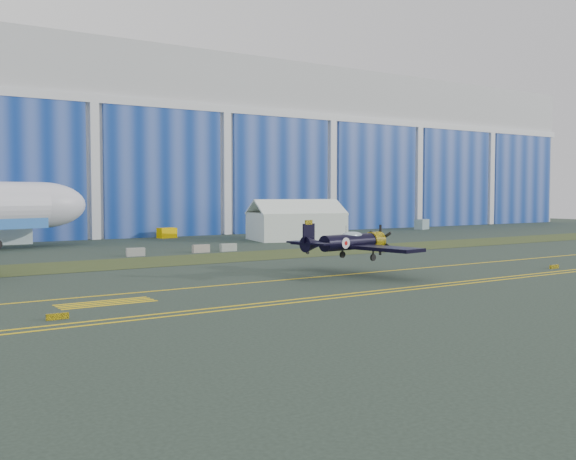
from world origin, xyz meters
TOP-DOWN VIEW (x-y plane):
  - ground at (0.00, 0.00)m, footprint 260.00×260.00m
  - grass_median at (0.00, 14.00)m, footprint 260.00×10.00m
  - hangar at (0.00, 71.79)m, footprint 220.00×45.70m
  - taxiway_centreline at (0.00, -5.00)m, footprint 200.00×0.20m
  - edge_line_near at (0.00, -14.50)m, footprint 80.00×0.20m
  - edge_line_far at (0.00, -13.50)m, footprint 80.00×0.20m
  - hold_short_ladder at (-18.00, -8.10)m, footprint 6.00×2.40m
  - guard_board_left at (-22.00, -12.00)m, footprint 1.20×0.15m
  - guard_board_right at (22.00, -12.00)m, footprint 1.20×0.15m
  - warbird at (3.55, -5.31)m, footprint 12.50×14.41m
  - tent at (24.06, 32.10)m, footprint 14.73×12.24m
  - shipping_container at (-13.04, 46.27)m, footprint 6.26×2.53m
  - tug at (10.01, 46.35)m, footprint 2.83×1.94m
  - gse_box at (60.19, 42.51)m, footprint 3.54×2.69m
  - barrier_a at (-4.97, 20.60)m, footprint 2.07×0.92m
  - barrier_b at (2.98, 20.78)m, footprint 2.03×0.72m
  - barrier_c at (6.40, 20.48)m, footprint 2.02×0.66m

SIDE VIEW (x-z plane):
  - ground at x=0.00m, z-range 0.00..0.00m
  - taxiway_centreline at x=0.00m, z-range 0.00..0.02m
  - edge_line_near at x=0.00m, z-range 0.00..0.02m
  - edge_line_far at x=0.00m, z-range 0.00..0.02m
  - hold_short_ladder at x=-18.00m, z-range 0.00..0.02m
  - grass_median at x=0.00m, z-range 0.01..0.03m
  - guard_board_left at x=-22.00m, z-range 0.00..0.35m
  - guard_board_right at x=22.00m, z-range 0.00..0.35m
  - barrier_a at x=-4.97m, z-range 0.00..0.90m
  - barrier_b at x=2.98m, z-range 0.00..0.90m
  - barrier_c at x=6.40m, z-range 0.00..0.90m
  - tug at x=10.01m, z-range 0.00..1.56m
  - gse_box at x=60.19m, z-range 0.00..1.89m
  - shipping_container at x=-13.04m, z-range 0.00..2.71m
  - warbird at x=3.55m, z-range 0.82..4.68m
  - tent at x=24.06m, z-range 0.00..5.96m
  - hangar at x=0.00m, z-range -0.04..29.96m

